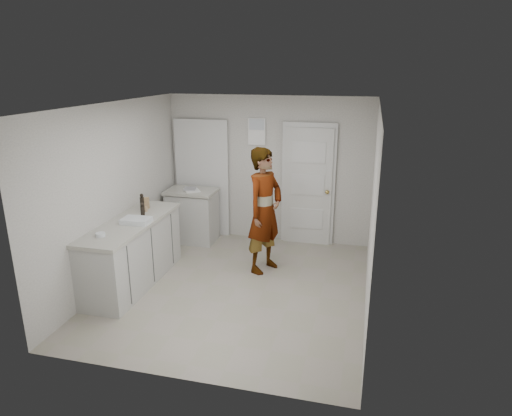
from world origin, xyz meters
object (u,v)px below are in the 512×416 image
(oil_cruet_a, at_px, (143,211))
(oil_cruet_b, at_px, (142,203))
(cake_mix_box, at_px, (146,203))
(egg_bowl, at_px, (100,235))
(baking_dish, at_px, (136,221))
(person, at_px, (265,211))
(spice_jar, at_px, (146,209))

(oil_cruet_a, bearing_deg, oil_cruet_b, 118.13)
(cake_mix_box, distance_m, egg_bowl, 1.21)
(baking_dish, bearing_deg, person, 30.54)
(person, bearing_deg, spice_jar, 128.94)
(spice_jar, xyz_separation_m, baking_dish, (0.11, -0.49, -0.01))
(baking_dish, bearing_deg, oil_cruet_a, 91.22)
(egg_bowl, bearing_deg, baking_dish, 72.30)
(spice_jar, bearing_deg, oil_cruet_b, -132.61)
(oil_cruet_b, bearing_deg, egg_bowl, -92.31)
(cake_mix_box, relative_size, baking_dish, 0.45)
(oil_cruet_b, xyz_separation_m, baking_dish, (0.14, -0.46, -0.10))
(person, distance_m, cake_mix_box, 1.78)
(spice_jar, distance_m, oil_cruet_a, 0.32)
(spice_jar, height_order, baking_dish, spice_jar)
(person, height_order, spice_jar, person)
(cake_mix_box, xyz_separation_m, baking_dish, (0.18, -0.63, -0.06))
(oil_cruet_a, bearing_deg, cake_mix_box, 112.02)
(cake_mix_box, bearing_deg, person, -7.44)
(oil_cruet_a, distance_m, oil_cruet_b, 0.29)
(spice_jar, xyz_separation_m, egg_bowl, (-0.07, -1.07, -0.01))
(baking_dish, bearing_deg, cake_mix_box, 105.79)
(spice_jar, relative_size, oil_cruet_a, 0.33)
(person, distance_m, spice_jar, 1.74)
(oil_cruet_a, height_order, baking_dish, oil_cruet_a)
(person, xyz_separation_m, cake_mix_box, (-1.75, -0.30, 0.08))
(cake_mix_box, xyz_separation_m, egg_bowl, (-0.01, -1.20, -0.06))
(spice_jar, height_order, oil_cruet_a, oil_cruet_a)
(spice_jar, distance_m, oil_cruet_b, 0.11)
(baking_dish, relative_size, egg_bowl, 3.20)
(egg_bowl, bearing_deg, person, 40.60)
(person, distance_m, egg_bowl, 2.31)
(cake_mix_box, bearing_deg, oil_cruet_a, -85.15)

